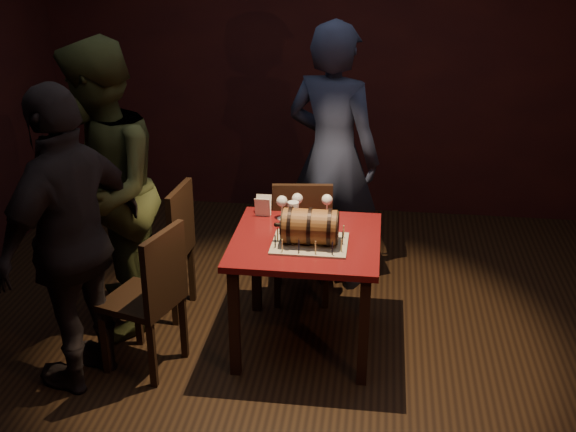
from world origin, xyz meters
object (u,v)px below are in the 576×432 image
Objects in this scene: wine_glass_left at (282,202)px; wine_glass_right at (327,201)px; chair_left_front at (152,292)px; person_left_front at (72,241)px; barrel_cake at (310,227)px; pub_table at (306,254)px; chair_back at (302,235)px; chair_left_rear at (168,243)px; pint_of_ale at (293,213)px; wine_glass_mid at (297,200)px; person_left_rear at (102,193)px; person_back at (333,157)px.

wine_glass_left is 1.00× the size of wine_glass_right.
person_left_front is at bearing -160.89° from chair_left_front.
wine_glass_left is at bearing 121.29° from barrel_cake.
pub_table is 2.34× the size of barrel_cake.
chair_back is 1.00× the size of chair_left_rear.
chair_left_front is (-0.97, -0.72, -0.35)m from wine_glass_right.
barrel_cake is at bearing -64.85° from pint_of_ale.
chair_left_front reaches higher than wine_glass_mid.
person_left_front is at bearing -157.59° from pub_table.
pub_table is 0.42m from wine_glass_right.
barrel_cake is (0.03, -0.08, 0.23)m from pub_table.
person_left_rear reaches higher than chair_left_front.
person_back is (1.06, 0.63, 0.45)m from chair_left_rear.
pint_of_ale is (-0.10, 0.21, 0.18)m from pub_table.
wine_glass_right is at bearing 143.36° from person_left_front.
person_left_rear is (-1.21, -0.49, 0.44)m from chair_back.
wine_glass_mid is at bearing 105.84° from pub_table.
wine_glass_right is (0.29, 0.06, 0.00)m from wine_glass_left.
barrel_cake is 0.21× the size of person_left_front.
person_back reaches higher than pint_of_ale.
chair_back is at bearing 88.10° from person_back.
wine_glass_right is at bearing 80.90° from barrel_cake.
person_left_front is (-1.16, -0.85, 0.03)m from wine_glass_mid.
wine_glass_mid is at bearing -92.50° from chair_back.
wine_glass_left is 0.17× the size of chair_left_rear.
person_left_rear is at bearing -168.61° from wine_glass_right.
barrel_cake is 0.43m from wine_glass_mid.
barrel_cake is 1.01m from chair_left_front.
person_back reaches higher than chair_left_front.
pint_of_ale is at bearing 37.65° from chair_left_front.
person_left_front reaches higher than wine_glass_left.
wine_glass_mid is 1.24m from person_left_rear.
wine_glass_mid is 1.07× the size of pint_of_ale.
person_left_front is at bearing -109.76° from chair_left_rear.
chair_left_front is at bearing -130.22° from chair_back.
pub_table is 1.38m from person_left_front.
wine_glass_left is 0.08× the size of person_back.
person_left_front reaches higher than chair_back.
wine_glass_left is 0.11m from wine_glass_mid.
person_back reaches higher than wine_glass_right.
pub_table is at bearing -62.99° from pint_of_ale.
pub_table is 0.96m from chair_left_front.
pub_table is at bearing 71.79° from person_left_rear.
wine_glass_mid is at bearing 85.09° from pint_of_ale.
person_left_rear is (-1.11, -0.22, 0.09)m from wine_glass_left.
pub_table is 6.00× the size of pint_of_ale.
person_left_rear is (-0.43, 0.44, 0.44)m from chair_left_front.
chair_back is at bearing 86.61° from pint_of_ale.
chair_left_front is (-0.68, -0.66, -0.35)m from wine_glass_left.
wine_glass_mid is 0.63m from person_back.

